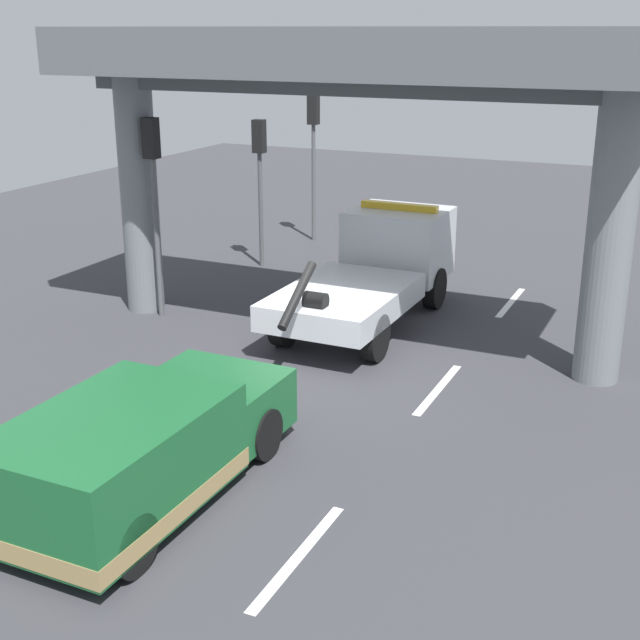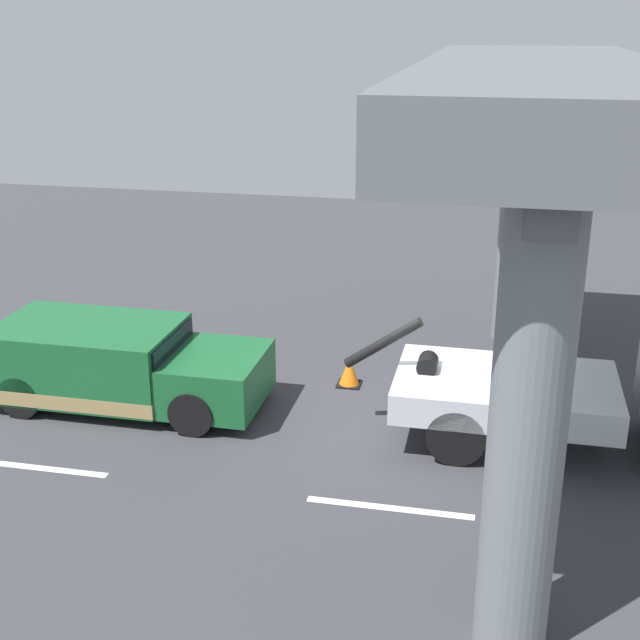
{
  "view_description": "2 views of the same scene",
  "coord_description": "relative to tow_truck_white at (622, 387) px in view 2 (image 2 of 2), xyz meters",
  "views": [
    {
      "loc": [
        -14.59,
        -6.95,
        6.49
      ],
      "look_at": [
        -0.56,
        -0.46,
        1.24
      ],
      "focal_mm": 48.45,
      "sensor_mm": 36.0,
      "label": 1
    },
    {
      "loc": [
        1.3,
        -14.0,
        7.21
      ],
      "look_at": [
        -1.68,
        0.07,
        1.99
      ],
      "focal_mm": 47.79,
      "sensor_mm": 36.0,
      "label": 2
    }
  ],
  "objects": [
    {
      "name": "towed_van_green",
      "position": [
        -9.27,
        0.01,
        -0.42
      ],
      "size": [
        5.21,
        2.25,
        1.58
      ],
      "color": "#195B2D",
      "rests_on": "ground"
    },
    {
      "name": "ground_plane",
      "position": [
        -3.6,
        0.01,
        -1.25
      ],
      "size": [
        60.0,
        40.0,
        0.1
      ],
      "primitive_type": "cube",
      "color": "#38383D"
    },
    {
      "name": "traffic_light_near",
      "position": [
        -2.08,
        4.65,
        2.15
      ],
      "size": [
        0.39,
        0.32,
        4.61
      ],
      "color": "#515456",
      "rests_on": "ground"
    },
    {
      "name": "tow_truck_white",
      "position": [
        0.0,
        0.0,
        0.0
      ],
      "size": [
        7.26,
        2.46,
        2.46
      ],
      "color": "silver",
      "rests_on": "ground"
    },
    {
      "name": "lane_stripe_mid",
      "position": [
        -3.6,
        -2.67,
        -1.2
      ],
      "size": [
        2.6,
        0.16,
        0.01
      ],
      "primitive_type": "cube",
      "color": "silver",
      "rests_on": "ground"
    },
    {
      "name": "overpass_structure",
      "position": [
        -1.8,
        0.01,
        4.29
      ],
      "size": [
        3.6,
        12.57,
        6.51
      ],
      "color": "slate",
      "rests_on": "ground"
    },
    {
      "name": "lane_stripe_west",
      "position": [
        -9.6,
        -2.67,
        -1.2
      ],
      "size": [
        2.6,
        0.16,
        0.01
      ],
      "primitive_type": "cube",
      "color": "silver",
      "rests_on": "ground"
    },
    {
      "name": "traffic_cone_orange",
      "position": [
        -5.02,
        1.76,
        -0.93
      ],
      "size": [
        0.48,
        0.48,
        0.57
      ],
      "color": "orange",
      "rests_on": "ground"
    }
  ]
}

